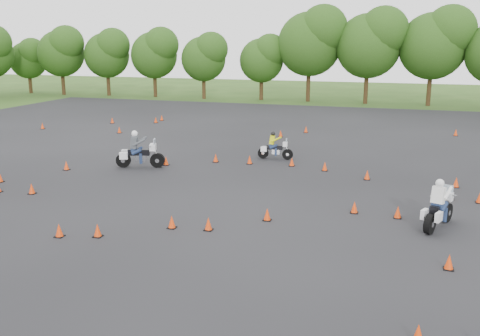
{
  "coord_description": "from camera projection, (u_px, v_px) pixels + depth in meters",
  "views": [
    {
      "loc": [
        6.62,
        -17.62,
        6.67
      ],
      "look_at": [
        0.0,
        4.0,
        1.2
      ],
      "focal_mm": 40.0,
      "sensor_mm": 36.0,
      "label": 1
    }
  ],
  "objects": [
    {
      "name": "treeline",
      "position": [
        376.0,
        61.0,
        50.67
      ],
      "size": [
        86.91,
        32.43,
        10.7
      ],
      "color": "#244513",
      "rests_on": "ground"
    },
    {
      "name": "rider_grey",
      "position": [
        140.0,
        149.0,
        28.27
      ],
      "size": [
        2.71,
        1.49,
        2.0
      ],
      "primitive_type": null,
      "rotation": [
        0.0,
        0.0,
        0.28
      ],
      "color": "#45494D",
      "rests_on": "ground"
    },
    {
      "name": "ground",
      "position": [
        208.0,
        224.0,
        19.83
      ],
      "size": [
        140.0,
        140.0,
        0.0
      ],
      "primitive_type": "plane",
      "color": "#2D5119",
      "rests_on": "ground"
    },
    {
      "name": "traffic_cones",
      "position": [
        237.0,
        185.0,
        24.25
      ],
      "size": [
        36.56,
        33.32,
        0.45
      ],
      "color": "#E43A09",
      "rests_on": "asphalt_pad"
    },
    {
      "name": "rider_white",
      "position": [
        440.0,
        203.0,
        19.19
      ],
      "size": [
        1.61,
        2.51,
        1.86
      ],
      "primitive_type": null,
      "rotation": [
        0.0,
        0.0,
        1.17
      ],
      "color": "white",
      "rests_on": "ground"
    },
    {
      "name": "asphalt_pad",
      "position": [
        252.0,
        183.0,
        25.41
      ],
      "size": [
        62.0,
        62.0,
        0.0
      ],
      "primitive_type": "plane",
      "color": "black",
      "rests_on": "ground"
    },
    {
      "name": "rider_yellow",
      "position": [
        275.0,
        146.0,
        30.27
      ],
      "size": [
        2.05,
        0.7,
        1.56
      ],
      "primitive_type": null,
      "rotation": [
        0.0,
        0.0,
        0.04
      ],
      "color": "#C9CB12",
      "rests_on": "ground"
    }
  ]
}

